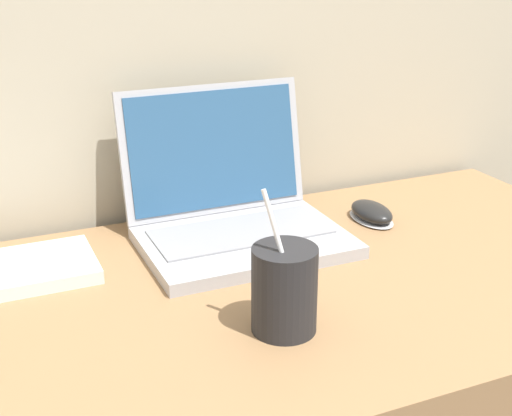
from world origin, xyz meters
name	(u,v)px	position (x,y,z in m)	size (l,w,h in m)	color
laptop	(233,207)	(-0.03, 0.48, 0.79)	(0.31, 0.27, 0.23)	#ADADB2
drink_cup	(284,288)	(-0.08, 0.19, 0.79)	(0.08, 0.08, 0.19)	#232326
computer_mouse	(372,213)	(0.22, 0.46, 0.75)	(0.06, 0.10, 0.03)	#B2B2B7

